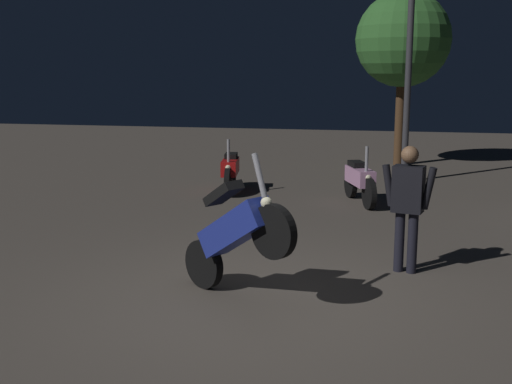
{
  "coord_description": "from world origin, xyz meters",
  "views": [
    {
      "loc": [
        1.34,
        -6.29,
        2.44
      ],
      "look_at": [
        -0.22,
        1.0,
        1.0
      ],
      "focal_mm": 44.23,
      "sensor_mm": 36.0,
      "label": 1
    }
  ],
  "objects_px": {
    "motorcycle_pink_parked_left": "(360,180)",
    "person_rider_beside": "(408,199)",
    "motorcycle_red_parked_right": "(230,170)",
    "streetlamp_near": "(410,32)",
    "motorcycle_blue_foreground": "(236,233)"
  },
  "relations": [
    {
      "from": "motorcycle_red_parked_right",
      "to": "streetlamp_near",
      "type": "relative_size",
      "value": 0.32
    },
    {
      "from": "motorcycle_blue_foreground",
      "to": "person_rider_beside",
      "type": "bearing_deg",
      "value": 70.88
    },
    {
      "from": "motorcycle_blue_foreground",
      "to": "streetlamp_near",
      "type": "distance_m",
      "value": 8.49
    },
    {
      "from": "motorcycle_pink_parked_left",
      "to": "person_rider_beside",
      "type": "bearing_deg",
      "value": -10.22
    },
    {
      "from": "motorcycle_pink_parked_left",
      "to": "person_rider_beside",
      "type": "xyz_separation_m",
      "value": [
        0.76,
        -4.03,
        0.48
      ]
    },
    {
      "from": "motorcycle_blue_foreground",
      "to": "motorcycle_pink_parked_left",
      "type": "distance_m",
      "value": 5.5
    },
    {
      "from": "motorcycle_red_parked_right",
      "to": "streetlamp_near",
      "type": "distance_m",
      "value": 4.86
    },
    {
      "from": "motorcycle_red_parked_right",
      "to": "person_rider_beside",
      "type": "distance_m",
      "value": 5.81
    },
    {
      "from": "motorcycle_blue_foreground",
      "to": "motorcycle_pink_parked_left",
      "type": "xyz_separation_m",
      "value": [
        1.04,
        5.4,
        -0.31
      ]
    },
    {
      "from": "motorcycle_blue_foreground",
      "to": "motorcycle_red_parked_right",
      "type": "bearing_deg",
      "value": 138.67
    },
    {
      "from": "streetlamp_near",
      "to": "motorcycle_pink_parked_left",
      "type": "bearing_deg",
      "value": -108.82
    },
    {
      "from": "motorcycle_red_parked_right",
      "to": "person_rider_beside",
      "type": "height_order",
      "value": "person_rider_beside"
    },
    {
      "from": "person_rider_beside",
      "to": "streetlamp_near",
      "type": "distance_m",
      "value": 6.93
    },
    {
      "from": "motorcycle_pink_parked_left",
      "to": "motorcycle_blue_foreground",
      "type": "bearing_deg",
      "value": -31.82
    },
    {
      "from": "motorcycle_pink_parked_left",
      "to": "person_rider_beside",
      "type": "height_order",
      "value": "person_rider_beside"
    }
  ]
}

